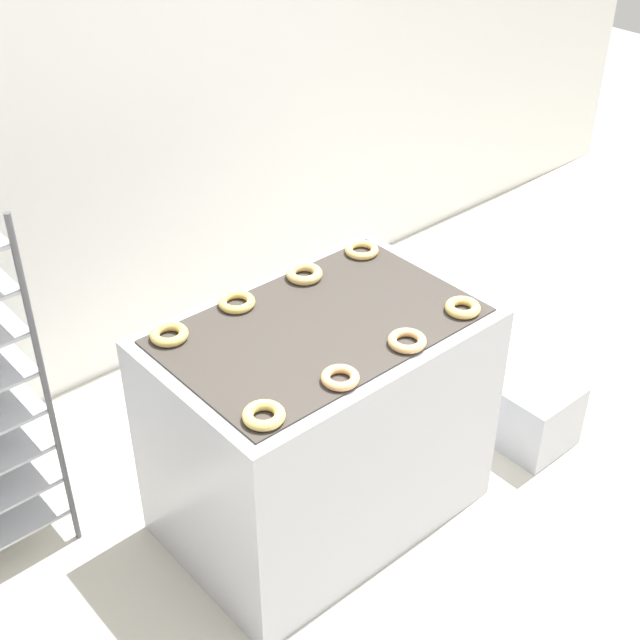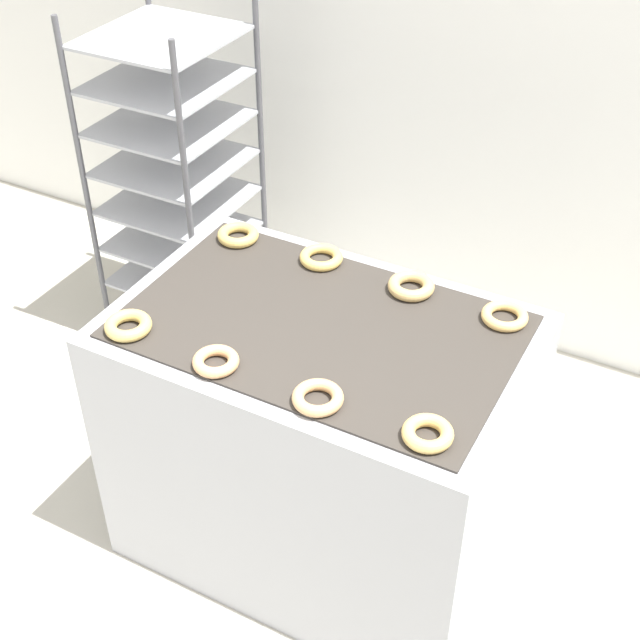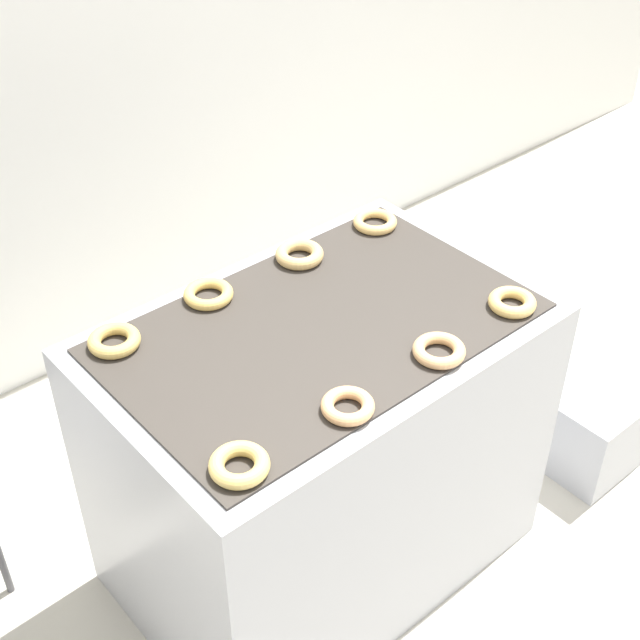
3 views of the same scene
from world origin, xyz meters
TOP-DOWN VIEW (x-y plane):
  - wall_back at (0.00, 2.12)m, footprint 8.00×0.05m
  - fryer_machine at (0.00, 0.66)m, footprint 1.24×0.81m
  - glaze_bin at (1.02, 0.36)m, footprint 0.34×0.36m
  - donut_near_left at (-0.48, 0.37)m, footprint 0.14×0.14m
  - donut_near_midleft at (-0.17, 0.36)m, footprint 0.13×0.13m
  - donut_near_midright at (0.15, 0.36)m, footprint 0.14×0.14m
  - donut_near_right at (0.46, 0.37)m, footprint 0.13×0.13m
  - donut_far_left at (-0.47, 0.94)m, footprint 0.14×0.14m
  - donut_far_midleft at (-0.16, 0.96)m, footprint 0.14×0.14m
  - donut_far_midright at (0.17, 0.94)m, footprint 0.15×0.15m
  - donut_far_right at (0.47, 0.94)m, footprint 0.14×0.14m

SIDE VIEW (x-z plane):
  - glaze_bin at x=1.02m, z-range 0.00..0.32m
  - fryer_machine at x=0.00m, z-range 0.00..0.96m
  - donut_far_right at x=0.47m, z-range 0.96..0.99m
  - donut_near_midleft at x=-0.17m, z-range 0.96..1.00m
  - donut_far_midleft at x=-0.16m, z-range 0.96..1.00m
  - donut_near_midright at x=0.15m, z-range 0.96..1.00m
  - donut_near_right at x=0.46m, z-range 0.96..1.00m
  - donut_far_left at x=-0.47m, z-range 0.96..1.00m
  - donut_near_left at x=-0.48m, z-range 0.96..1.00m
  - donut_far_midright at x=0.17m, z-range 0.96..1.00m
  - wall_back at x=0.00m, z-range 0.00..2.80m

